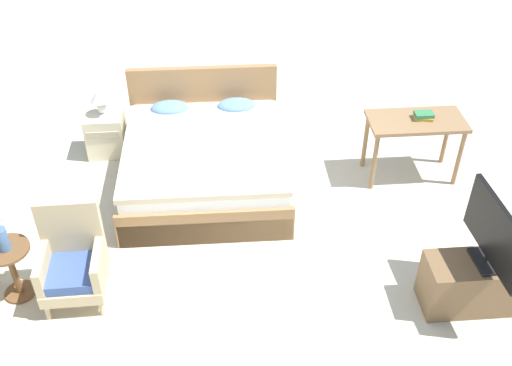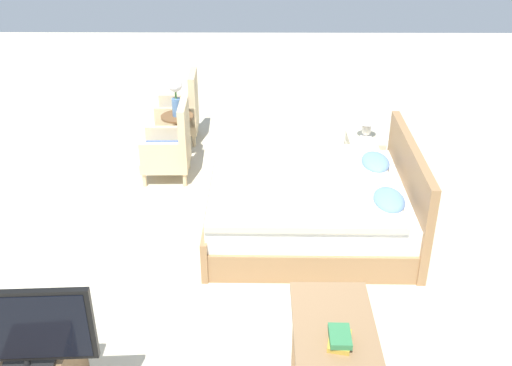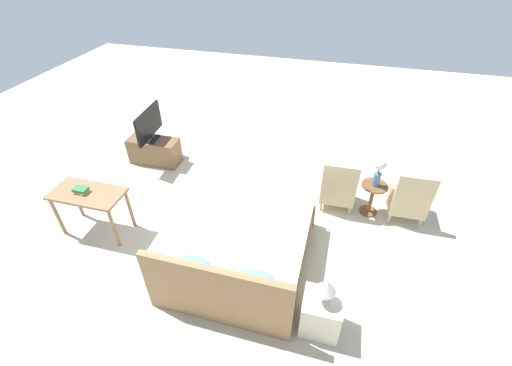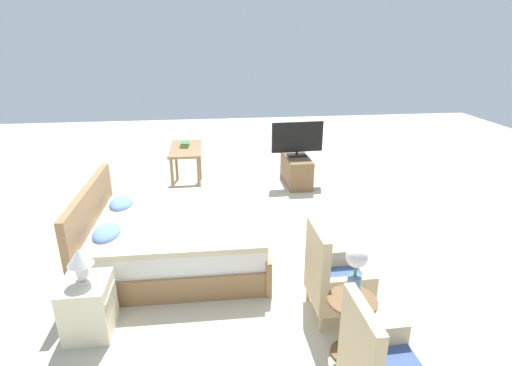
{
  "view_description": "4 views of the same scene",
  "coord_description": "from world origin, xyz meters",
  "px_view_note": "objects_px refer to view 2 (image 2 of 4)",
  "views": [
    {
      "loc": [
        -0.01,
        -4.48,
        4.13
      ],
      "look_at": [
        0.35,
        -0.03,
        0.67
      ],
      "focal_mm": 42.0,
      "sensor_mm": 36.0,
      "label": 1
    },
    {
      "loc": [
        4.95,
        0.37,
        3.31
      ],
      "look_at": [
        0.15,
        0.34,
        0.71
      ],
      "focal_mm": 42.0,
      "sensor_mm": 36.0,
      "label": 2
    },
    {
      "loc": [
        -1.13,
        3.86,
        3.81
      ],
      "look_at": [
        -0.08,
        -0.11,
        0.64
      ],
      "focal_mm": 24.0,
      "sensor_mm": 36.0,
      "label": 3
    },
    {
      "loc": [
        -4.38,
        0.45,
        2.56
      ],
      "look_at": [
        0.12,
        -0.09,
        0.83
      ],
      "focal_mm": 28.0,
      "sensor_mm": 36.0,
      "label": 4
    }
  ],
  "objects_px": {
    "flower_vase": "(176,93)",
    "armchair_by_window_right": "(170,148)",
    "side_table": "(178,131)",
    "vanity_desk": "(335,348)",
    "table_lamp": "(367,120)",
    "armchair_by_window_left": "(181,113)",
    "tv_flatscreen": "(19,329)",
    "book_stack": "(340,338)",
    "bed": "(313,206)",
    "nightstand": "(364,158)"
  },
  "relations": [
    {
      "from": "flower_vase",
      "to": "vanity_desk",
      "type": "relative_size",
      "value": 0.46
    },
    {
      "from": "bed",
      "to": "armchair_by_window_right",
      "type": "height_order",
      "value": "bed"
    },
    {
      "from": "vanity_desk",
      "to": "flower_vase",
      "type": "bearing_deg",
      "value": -159.72
    },
    {
      "from": "vanity_desk",
      "to": "nightstand",
      "type": "bearing_deg",
      "value": 167.98
    },
    {
      "from": "armchair_by_window_right",
      "to": "table_lamp",
      "type": "xyz_separation_m",
      "value": [
        0.01,
        2.24,
        0.36
      ]
    },
    {
      "from": "vanity_desk",
      "to": "book_stack",
      "type": "bearing_deg",
      "value": 9.85
    },
    {
      "from": "bed",
      "to": "side_table",
      "type": "distance_m",
      "value": 2.3
    },
    {
      "from": "flower_vase",
      "to": "armchair_by_window_right",
      "type": "bearing_deg",
      "value": -2.46
    },
    {
      "from": "armchair_by_window_left",
      "to": "vanity_desk",
      "type": "xyz_separation_m",
      "value": [
        4.55,
        1.5,
        0.25
      ]
    },
    {
      "from": "armchair_by_window_right",
      "to": "book_stack",
      "type": "xyz_separation_m",
      "value": [
        3.54,
        1.52,
        0.4
      ]
    },
    {
      "from": "armchair_by_window_left",
      "to": "book_stack",
      "type": "bearing_deg",
      "value": 18.17
    },
    {
      "from": "side_table",
      "to": "armchair_by_window_left",
      "type": "bearing_deg",
      "value": -177.56
    },
    {
      "from": "table_lamp",
      "to": "tv_flatscreen",
      "type": "bearing_deg",
      "value": -37.09
    },
    {
      "from": "armchair_by_window_left",
      "to": "tv_flatscreen",
      "type": "height_order",
      "value": "tv_flatscreen"
    },
    {
      "from": "armchair_by_window_right",
      "to": "flower_vase",
      "type": "xyz_separation_m",
      "value": [
        -0.54,
        0.02,
        0.48
      ]
    },
    {
      "from": "armchair_by_window_right",
      "to": "nightstand",
      "type": "bearing_deg",
      "value": 89.66
    },
    {
      "from": "armchair_by_window_left",
      "to": "flower_vase",
      "type": "bearing_deg",
      "value": 2.44
    },
    {
      "from": "side_table",
      "to": "book_stack",
      "type": "bearing_deg",
      "value": 20.11
    },
    {
      "from": "bed",
      "to": "armchair_by_window_right",
      "type": "bearing_deg",
      "value": -126.8
    },
    {
      "from": "armchair_by_window_right",
      "to": "flower_vase",
      "type": "height_order",
      "value": "flower_vase"
    },
    {
      "from": "bed",
      "to": "side_table",
      "type": "height_order",
      "value": "bed"
    },
    {
      "from": "nightstand",
      "to": "armchair_by_window_right",
      "type": "bearing_deg",
      "value": -90.34
    },
    {
      "from": "armchair_by_window_right",
      "to": "tv_flatscreen",
      "type": "height_order",
      "value": "tv_flatscreen"
    },
    {
      "from": "armchair_by_window_left",
      "to": "book_stack",
      "type": "distance_m",
      "value": 4.87
    },
    {
      "from": "flower_vase",
      "to": "tv_flatscreen",
      "type": "xyz_separation_m",
      "value": [
        4.06,
        -0.44,
        -0.03
      ]
    },
    {
      "from": "armchair_by_window_right",
      "to": "flower_vase",
      "type": "bearing_deg",
      "value": 177.54
    },
    {
      "from": "side_table",
      "to": "tv_flatscreen",
      "type": "xyz_separation_m",
      "value": [
        4.06,
        -0.44,
        0.47
      ]
    },
    {
      "from": "tv_flatscreen",
      "to": "armchair_by_window_left",
      "type": "bearing_deg",
      "value": 174.84
    },
    {
      "from": "book_stack",
      "to": "armchair_by_window_right",
      "type": "bearing_deg",
      "value": -156.81
    },
    {
      "from": "armchair_by_window_right",
      "to": "flower_vase",
      "type": "distance_m",
      "value": 0.72
    },
    {
      "from": "armchair_by_window_left",
      "to": "tv_flatscreen",
      "type": "xyz_separation_m",
      "value": [
        4.6,
        -0.42,
        0.44
      ]
    },
    {
      "from": "side_table",
      "to": "vanity_desk",
      "type": "height_order",
      "value": "vanity_desk"
    },
    {
      "from": "bed",
      "to": "vanity_desk",
      "type": "distance_m",
      "value": 2.32
    },
    {
      "from": "armchair_by_window_right",
      "to": "side_table",
      "type": "distance_m",
      "value": 0.54
    },
    {
      "from": "vanity_desk",
      "to": "armchair_by_window_right",
      "type": "bearing_deg",
      "value": -156.56
    },
    {
      "from": "book_stack",
      "to": "flower_vase",
      "type": "bearing_deg",
      "value": -159.89
    },
    {
      "from": "flower_vase",
      "to": "book_stack",
      "type": "relative_size",
      "value": 2.17
    },
    {
      "from": "bed",
      "to": "tv_flatscreen",
      "type": "bearing_deg",
      "value": -40.04
    },
    {
      "from": "armchair_by_window_left",
      "to": "tv_flatscreen",
      "type": "relative_size",
      "value": 1.02
    },
    {
      "from": "side_table",
      "to": "book_stack",
      "type": "relative_size",
      "value": 2.54
    },
    {
      "from": "flower_vase",
      "to": "table_lamp",
      "type": "bearing_deg",
      "value": 76.02
    },
    {
      "from": "side_table",
      "to": "tv_flatscreen",
      "type": "relative_size",
      "value": 0.62
    },
    {
      "from": "armchair_by_window_right",
      "to": "side_table",
      "type": "xyz_separation_m",
      "value": [
        -0.54,
        0.02,
        -0.02
      ]
    },
    {
      "from": "side_table",
      "to": "armchair_by_window_right",
      "type": "bearing_deg",
      "value": -2.46
    },
    {
      "from": "armchair_by_window_right",
      "to": "tv_flatscreen",
      "type": "distance_m",
      "value": 3.58
    },
    {
      "from": "nightstand",
      "to": "book_stack",
      "type": "relative_size",
      "value": 2.39
    },
    {
      "from": "armchair_by_window_right",
      "to": "book_stack",
      "type": "distance_m",
      "value": 3.87
    },
    {
      "from": "book_stack",
      "to": "bed",
      "type": "bearing_deg",
      "value": 178.85
    },
    {
      "from": "armchair_by_window_right",
      "to": "vanity_desk",
      "type": "xyz_separation_m",
      "value": [
        3.47,
        1.5,
        0.25
      ]
    },
    {
      "from": "armchair_by_window_left",
      "to": "armchair_by_window_right",
      "type": "relative_size",
      "value": 1.0
    }
  ]
}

